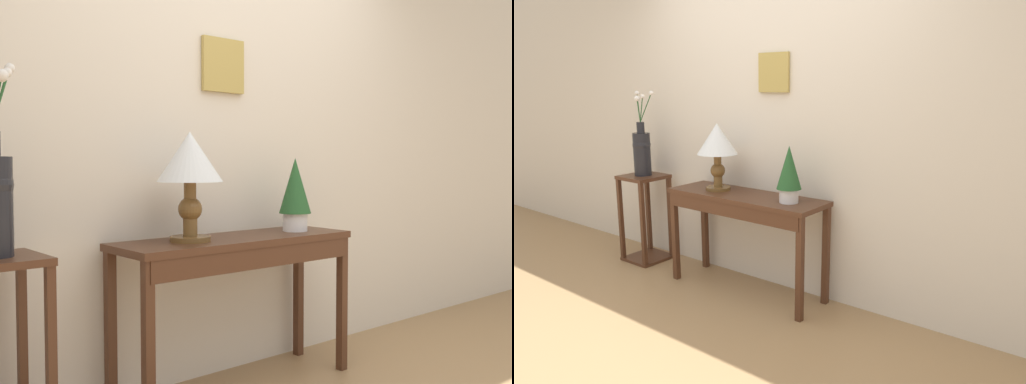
% 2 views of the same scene
% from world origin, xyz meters
% --- Properties ---
extents(ground_plane, '(12.00, 12.00, 0.01)m').
position_xyz_m(ground_plane, '(0.00, 0.00, -0.00)').
color(ground_plane, '#9E7A51').
extents(back_wall_with_art, '(9.00, 0.13, 2.80)m').
position_xyz_m(back_wall_with_art, '(-0.00, 1.47, 1.40)').
color(back_wall_with_art, beige).
rests_on(back_wall_with_art, ground).
extents(console_table, '(1.29, 0.41, 0.78)m').
position_xyz_m(console_table, '(-0.10, 1.15, 0.67)').
color(console_table, '#472819').
rests_on(console_table, ground).
extents(table_lamp, '(0.31, 0.31, 0.52)m').
position_xyz_m(table_lamp, '(-0.38, 1.18, 1.14)').
color(table_lamp, brown).
rests_on(table_lamp, console_table).
extents(potted_plant_on_console, '(0.18, 0.18, 0.40)m').
position_xyz_m(potted_plant_on_console, '(0.30, 1.17, 0.99)').
color(potted_plant_on_console, silver).
rests_on(potted_plant_on_console, console_table).
extents(pedestal_stand_left, '(0.36, 0.36, 0.79)m').
position_xyz_m(pedestal_stand_left, '(-1.28, 1.16, 0.40)').
color(pedestal_stand_left, '#472819').
rests_on(pedestal_stand_left, ground).
extents(flower_vase_tall, '(0.20, 0.16, 0.74)m').
position_xyz_m(flower_vase_tall, '(-1.28, 1.16, 1.03)').
color(flower_vase_tall, black).
rests_on(flower_vase_tall, pedestal_stand_left).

